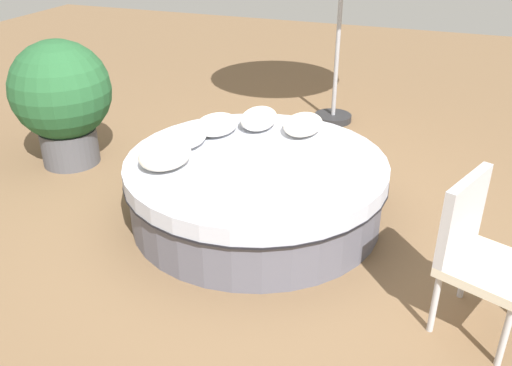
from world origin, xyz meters
name	(u,v)px	position (x,y,z in m)	size (l,w,h in m)	color
ground_plane	(256,216)	(0.00, 0.00, 0.00)	(16.00, 16.00, 0.00)	brown
round_bed	(256,188)	(0.00, 0.00, 0.27)	(2.12, 2.12, 0.53)	#595966
throw_pillow_0	(303,124)	(0.68, -0.19, 0.60)	(0.51, 0.33, 0.15)	silver
throw_pillow_1	(259,118)	(0.64, 0.21, 0.62)	(0.44, 0.31, 0.18)	white
throw_pillow_2	(217,124)	(0.41, 0.52, 0.61)	(0.47, 0.36, 0.15)	white
throw_pillow_3	(184,136)	(0.05, 0.66, 0.61)	(0.46, 0.35, 0.17)	white
throw_pillow_4	(165,155)	(-0.35, 0.62, 0.62)	(0.48, 0.39, 0.18)	silver
patio_chair	(478,247)	(-0.74, -1.67, 0.56)	(0.67, 0.66, 0.98)	#B7B7BC
planter	(62,97)	(0.36, 2.12, 0.69)	(0.96, 0.96, 1.24)	#4C4C51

